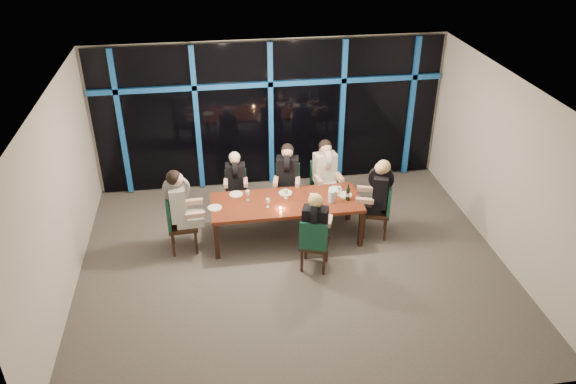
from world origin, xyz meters
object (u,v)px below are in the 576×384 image
at_px(chair_end_right, 381,207).
at_px(diner_near_mid, 315,220).
at_px(chair_end_left, 177,221).
at_px(diner_far_mid, 287,170).
at_px(dining_table, 286,205).
at_px(water_pitcher, 331,196).
at_px(diner_far_left, 235,175).
at_px(wine_bottle, 348,194).
at_px(chair_far_left, 236,190).
at_px(diner_end_left, 180,199).
at_px(chair_near_mid, 314,242).
at_px(diner_far_right, 326,166).
at_px(diner_end_right, 378,187).
at_px(chair_far_right, 323,183).
at_px(chair_far_mid, 288,186).

distance_m(chair_end_right, diner_near_mid, 1.59).
bearing_deg(chair_end_left, diner_far_mid, -69.30).
height_order(dining_table, water_pitcher, water_pitcher).
relative_size(diner_far_left, wine_bottle, 2.71).
bearing_deg(diner_near_mid, chair_end_right, -129.92).
relative_size(chair_far_left, diner_far_left, 1.03).
relative_size(diner_far_left, diner_end_left, 0.84).
bearing_deg(diner_end_left, dining_table, -91.19).
relative_size(chair_near_mid, diner_near_mid, 1.03).
xyz_separation_m(chair_end_right, diner_far_right, (-0.81, 0.98, 0.38)).
height_order(diner_near_mid, water_pitcher, diner_near_mid).
height_order(chair_near_mid, diner_near_mid, diner_near_mid).
xyz_separation_m(dining_table, chair_end_left, (-1.88, -0.08, -0.10)).
bearing_deg(diner_end_right, chair_end_left, -72.55).
height_order(diner_far_mid, diner_end_left, diner_end_left).
distance_m(chair_end_right, diner_far_right, 1.33).
height_order(chair_end_right, diner_near_mid, diner_near_mid).
height_order(chair_end_left, diner_far_left, diner_far_left).
distance_m(dining_table, chair_far_left, 1.30).
bearing_deg(diner_far_mid, diner_far_right, 11.92).
bearing_deg(diner_end_left, diner_far_right, -74.68).
xyz_separation_m(diner_end_left, water_pitcher, (2.56, -0.06, -0.14)).
height_order(diner_far_mid, diner_near_mid, diner_far_mid).
bearing_deg(diner_far_left, diner_end_left, -131.26).
xyz_separation_m(diner_near_mid, water_pitcher, (0.43, 0.78, -0.06)).
xyz_separation_m(chair_far_right, chair_end_left, (-2.74, -1.00, 0.03)).
relative_size(chair_end_left, diner_end_left, 1.03).
xyz_separation_m(chair_far_mid, diner_far_mid, (-0.02, -0.08, 0.39)).
distance_m(chair_near_mid, diner_far_right, 1.95).
xyz_separation_m(chair_far_right, diner_far_right, (0.01, -0.08, 0.39)).
relative_size(chair_far_right, chair_end_right, 0.98).
height_order(chair_far_right, diner_far_right, diner_far_right).
relative_size(chair_far_right, diner_near_mid, 1.05).
bearing_deg(diner_far_right, chair_end_left, -168.38).
bearing_deg(diner_far_mid, diner_far_left, -173.79).
bearing_deg(dining_table, wine_bottle, -6.05).
distance_m(chair_far_left, chair_end_right, 2.74).
xyz_separation_m(chair_end_left, water_pitcher, (2.65, -0.05, 0.28)).
bearing_deg(chair_far_left, dining_table, -47.93).
bearing_deg(diner_far_right, dining_table, -142.79).
height_order(diner_end_left, diner_near_mid, diner_end_left).
distance_m(chair_far_mid, diner_far_left, 1.02).
relative_size(diner_far_mid, wine_bottle, 3.00).
height_order(chair_far_left, diner_end_left, diner_end_left).
height_order(dining_table, chair_near_mid, chair_near_mid).
bearing_deg(diner_far_right, chair_far_right, 90.00).
bearing_deg(chair_near_mid, wine_bottle, -110.54).
bearing_deg(diner_far_mid, wine_bottle, -34.12).
height_order(diner_far_mid, diner_end_right, diner_end_right).
distance_m(chair_far_right, wine_bottle, 1.10).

